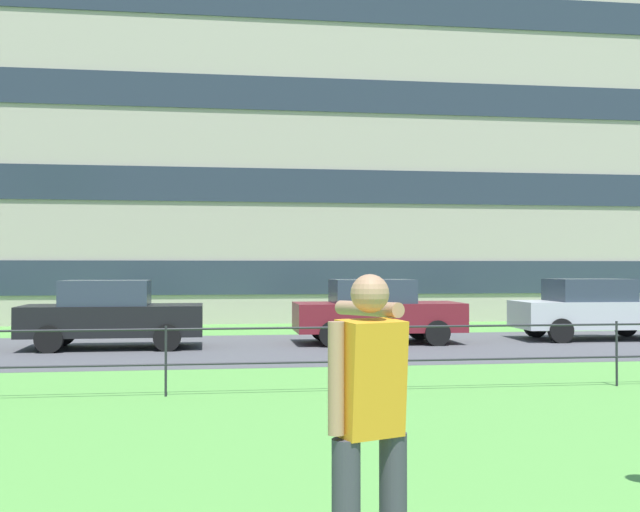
{
  "coord_description": "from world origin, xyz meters",
  "views": [
    {
      "loc": [
        0.55,
        0.49,
        1.83
      ],
      "look_at": [
        1.7,
        8.38,
        1.94
      ],
      "focal_mm": 44.43,
      "sensor_mm": 36.0,
      "label": 1
    }
  ],
  "objects_px": {
    "car_silver_center": "(593,309)",
    "car_maroon_far_left": "(376,311)",
    "apartment_building_background": "(336,159)",
    "car_black_right": "(111,314)",
    "person_thrower": "(368,419)"
  },
  "relations": [
    {
      "from": "car_silver_center",
      "to": "car_maroon_far_left",
      "type": "bearing_deg",
      "value": -178.27
    },
    {
      "from": "car_maroon_far_left",
      "to": "apartment_building_background",
      "type": "bearing_deg",
      "value": 84.93
    },
    {
      "from": "car_silver_center",
      "to": "apartment_building_background",
      "type": "relative_size",
      "value": 0.11
    },
    {
      "from": "apartment_building_background",
      "to": "car_black_right",
      "type": "bearing_deg",
      "value": -119.18
    },
    {
      "from": "car_maroon_far_left",
      "to": "car_black_right",
      "type": "bearing_deg",
      "value": -176.84
    },
    {
      "from": "car_black_right",
      "to": "apartment_building_background",
      "type": "distance_m",
      "value": 15.96
    },
    {
      "from": "person_thrower",
      "to": "apartment_building_background",
      "type": "bearing_deg",
      "value": 80.96
    },
    {
      "from": "car_black_right",
      "to": "person_thrower",
      "type": "bearing_deg",
      "value": -77.83
    },
    {
      "from": "car_black_right",
      "to": "car_silver_center",
      "type": "relative_size",
      "value": 0.99
    },
    {
      "from": "car_black_right",
      "to": "apartment_building_background",
      "type": "height_order",
      "value": "apartment_building_background"
    },
    {
      "from": "car_black_right",
      "to": "car_silver_center",
      "type": "height_order",
      "value": "same"
    },
    {
      "from": "car_silver_center",
      "to": "person_thrower",
      "type": "bearing_deg",
      "value": -121.39
    },
    {
      "from": "car_black_right",
      "to": "apartment_building_background",
      "type": "bearing_deg",
      "value": 60.82
    },
    {
      "from": "apartment_building_background",
      "to": "car_maroon_far_left",
      "type": "bearing_deg",
      "value": -95.07
    },
    {
      "from": "car_maroon_far_left",
      "to": "car_silver_center",
      "type": "height_order",
      "value": "same"
    }
  ]
}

